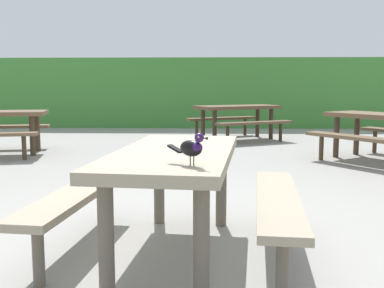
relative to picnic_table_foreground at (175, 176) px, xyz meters
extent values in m
plane|color=gray|center=(-0.12, 0.29, -0.56)|extent=(60.00, 60.00, 0.00)
cube|color=#428438|center=(-0.12, 10.59, 0.41)|extent=(28.00, 2.22, 1.92)
cube|color=gray|center=(0.00, 0.00, 0.15)|extent=(0.94, 1.87, 0.07)
cylinder|color=#635B4C|center=(-0.34, -0.67, -0.22)|extent=(0.09, 0.09, 0.67)
cylinder|color=#635B4C|center=(0.19, -0.73, -0.22)|extent=(0.09, 0.09, 0.67)
cylinder|color=#635B4C|center=(-0.19, 0.73, -0.22)|extent=(0.09, 0.09, 0.67)
cylinder|color=#635B4C|center=(0.34, 0.67, -0.22)|extent=(0.09, 0.09, 0.67)
cube|color=gray|center=(-0.70, 0.07, -0.14)|extent=(0.45, 1.73, 0.05)
cylinder|color=#635B4C|center=(-0.76, -0.57, -0.36)|extent=(0.07, 0.07, 0.39)
cylinder|color=#635B4C|center=(-0.63, 0.71, -0.36)|extent=(0.07, 0.07, 0.39)
cube|color=gray|center=(0.70, -0.07, -0.14)|extent=(0.45, 1.73, 0.05)
cylinder|color=#635B4C|center=(0.63, -0.71, -0.36)|extent=(0.07, 0.07, 0.39)
cylinder|color=#635B4C|center=(0.76, 0.57, -0.36)|extent=(0.07, 0.07, 0.39)
ellipsoid|color=black|center=(0.13, -0.63, 0.28)|extent=(0.16, 0.15, 0.09)
ellipsoid|color=#2D144C|center=(0.16, -0.65, 0.29)|extent=(0.09, 0.09, 0.06)
sphere|color=#2D144C|center=(0.18, -0.67, 0.34)|extent=(0.05, 0.05, 0.05)
sphere|color=#EAE08C|center=(0.20, -0.66, 0.35)|extent=(0.01, 0.01, 0.01)
sphere|color=#EAE08C|center=(0.18, -0.69, 0.35)|extent=(0.01, 0.01, 0.01)
cone|color=black|center=(0.21, -0.69, 0.34)|extent=(0.03, 0.03, 0.02)
cube|color=black|center=(0.04, -0.55, 0.27)|extent=(0.10, 0.09, 0.04)
cylinder|color=#47423D|center=(0.15, -0.62, 0.21)|extent=(0.01, 0.01, 0.05)
cylinder|color=#47423D|center=(0.13, -0.64, 0.21)|extent=(0.01, 0.01, 0.05)
cylinder|color=#423324|center=(2.33, 4.46, -0.22)|extent=(0.09, 0.09, 0.67)
cylinder|color=#423324|center=(2.76, 4.77, -0.22)|extent=(0.09, 0.09, 0.67)
cube|color=brown|center=(2.39, 3.64, -0.14)|extent=(1.24, 1.54, 0.05)
cylinder|color=#423324|center=(2.01, 4.15, -0.36)|extent=(0.07, 0.07, 0.39)
cylinder|color=#423324|center=(3.14, 4.98, -0.36)|extent=(0.07, 0.07, 0.39)
cube|color=brown|center=(0.85, 6.89, 0.15)|extent=(1.95, 1.51, 0.07)
cylinder|color=#382B1D|center=(1.60, 6.98, -0.22)|extent=(0.09, 0.09, 0.67)
cylinder|color=#382B1D|center=(1.35, 7.45, -0.22)|extent=(0.09, 0.09, 0.67)
cylinder|color=#382B1D|center=(0.35, 6.33, -0.22)|extent=(0.09, 0.09, 0.67)
cylinder|color=#382B1D|center=(0.11, 6.80, -0.22)|extent=(0.09, 0.09, 0.67)
cube|color=brown|center=(1.18, 6.27, -0.14)|extent=(1.65, 1.04, 0.05)
cylinder|color=#382B1D|center=(1.74, 6.57, -0.36)|extent=(0.07, 0.07, 0.39)
cylinder|color=#382B1D|center=(0.61, 5.97, -0.36)|extent=(0.07, 0.07, 0.39)
cube|color=brown|center=(0.53, 7.51, -0.14)|extent=(1.65, 1.04, 0.05)
cylinder|color=#382B1D|center=(1.10, 7.81, -0.36)|extent=(0.07, 0.07, 0.39)
cylinder|color=#382B1D|center=(-0.04, 7.21, -0.36)|extent=(0.07, 0.07, 0.39)
cylinder|color=#423324|center=(-2.72, 4.43, -0.22)|extent=(0.09, 0.09, 0.67)
cylinder|color=#423324|center=(-2.83, 4.96, -0.22)|extent=(0.09, 0.09, 0.67)
cylinder|color=#423324|center=(-2.69, 4.00, -0.36)|extent=(0.07, 0.07, 0.39)
cube|color=brown|center=(-3.61, 5.24, -0.14)|extent=(1.73, 0.63, 0.05)
cylinder|color=#423324|center=(-2.98, 5.37, -0.36)|extent=(0.07, 0.07, 0.39)
camera|label=1|loc=(0.23, -3.11, 0.62)|focal=43.00mm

